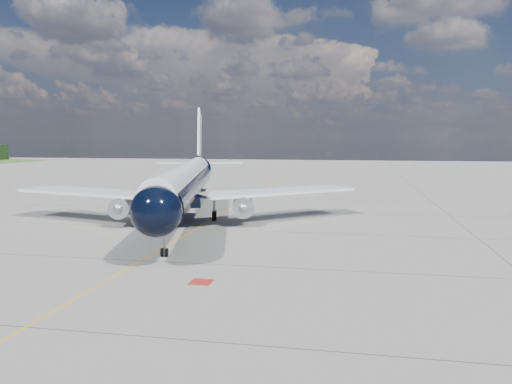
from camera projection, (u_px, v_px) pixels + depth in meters
ground at (236, 205)px, 75.86m from camera, size 320.00×320.00×0.00m
taxiway_centerline at (228, 210)px, 70.98m from camera, size 0.16×160.00×0.01m
red_marking at (201, 282)px, 35.53m from camera, size 1.60×1.60×0.01m
main_airliner at (186, 182)px, 61.70m from camera, size 42.27×52.22×15.25m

